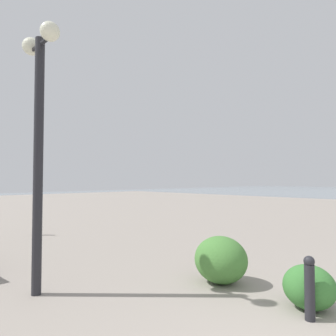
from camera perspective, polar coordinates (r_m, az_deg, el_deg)
lamppost at (r=5.11m, az=-22.64°, el=8.76°), size 0.98×0.28×3.96m
bollard_near at (r=4.35m, az=24.59°, el=-19.22°), size 0.13×0.13×0.77m
bollard_mid at (r=10.42m, az=-22.92°, el=-9.37°), size 0.13×0.13×0.68m
shrub_low at (r=5.37m, az=9.67°, el=-16.27°), size 0.90×0.81×0.76m
shrub_round at (r=4.72m, az=24.51°, el=-19.28°), size 0.67×0.61×0.57m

